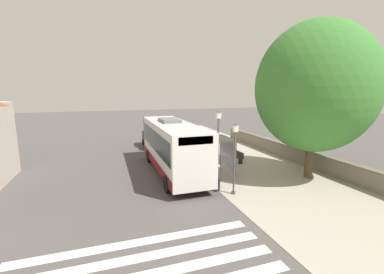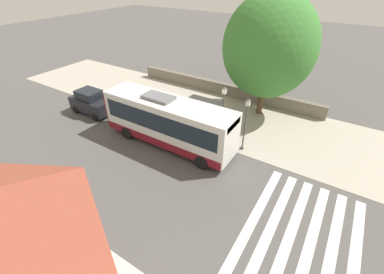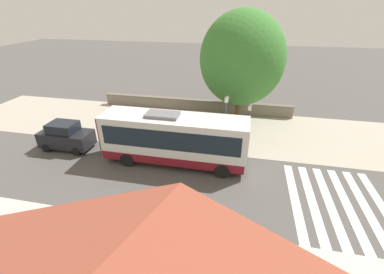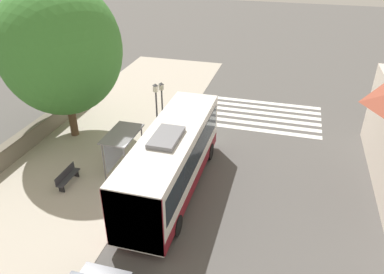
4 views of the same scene
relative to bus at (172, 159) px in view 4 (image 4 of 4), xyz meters
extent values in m
plane|color=#514F4C|center=(-1.63, -0.57, -1.93)|extent=(120.00, 120.00, 0.00)
cube|color=#ADA393|center=(-6.13, -0.57, -1.92)|extent=(9.00, 44.00, 0.02)
cube|color=silver|center=(3.37, 7.97, -1.92)|extent=(9.00, 0.50, 0.01)
cube|color=silver|center=(3.37, 8.92, -1.92)|extent=(9.00, 0.50, 0.01)
cube|color=silver|center=(3.37, 9.87, -1.92)|extent=(9.00, 0.50, 0.01)
cube|color=silver|center=(3.37, 10.82, -1.92)|extent=(9.00, 0.50, 0.01)
cube|color=silver|center=(3.37, 11.77, -1.92)|extent=(9.00, 0.50, 0.01)
cube|color=silver|center=(3.37, 12.72, -1.92)|extent=(9.00, 0.50, 0.01)
cube|color=slate|center=(-10.18, -0.57, -1.35)|extent=(0.50, 20.00, 1.15)
cube|color=#685F52|center=(-10.18, -0.57, -0.74)|extent=(0.60, 20.00, 0.08)
cube|color=silver|center=(0.00, 0.02, 0.05)|extent=(2.50, 10.04, 3.06)
cube|color=black|center=(0.00, 0.02, 0.45)|extent=(2.54, 9.24, 1.35)
cube|color=maroon|center=(0.00, 0.02, -1.17)|extent=(2.54, 9.84, 0.61)
cube|color=maroon|center=(0.00, -4.97, 0.05)|extent=(2.54, 0.06, 2.94)
cube|color=black|center=(0.00, 5.00, 1.28)|extent=(1.88, 0.08, 0.43)
cube|color=slate|center=(0.00, -0.74, 1.70)|extent=(1.25, 2.21, 0.22)
cylinder|color=black|center=(-1.17, 3.53, -1.43)|extent=(0.30, 1.00, 1.00)
cylinder|color=black|center=(1.17, 3.53, -1.43)|extent=(0.30, 1.00, 1.00)
cylinder|color=black|center=(-1.17, -3.10, -1.43)|extent=(0.30, 1.00, 1.00)
cylinder|color=black|center=(1.17, -3.10, -1.43)|extent=(0.30, 1.00, 1.00)
cylinder|color=slate|center=(-2.57, -0.21, -0.74)|extent=(0.08, 0.08, 2.37)
cylinder|color=slate|center=(-2.57, 2.19, -0.74)|extent=(0.08, 0.08, 2.37)
cylinder|color=slate|center=(-3.82, -0.21, -0.74)|extent=(0.08, 0.08, 2.37)
cylinder|color=slate|center=(-3.82, 2.19, -0.74)|extent=(0.08, 0.08, 2.37)
cube|color=slate|center=(-3.19, 0.99, 0.48)|extent=(1.55, 2.71, 0.08)
cube|color=silver|center=(-3.80, 0.99, -0.62)|extent=(0.03, 2.17, 1.90)
cylinder|color=#2D3347|center=(-1.65, 4.33, -1.54)|extent=(0.12, 0.12, 0.78)
cylinder|color=#2D3347|center=(-1.49, 4.33, -1.54)|extent=(0.12, 0.12, 0.78)
cube|color=#333338|center=(-1.57, 4.33, -0.84)|extent=(0.34, 0.22, 0.63)
sphere|color=tan|center=(-1.57, 4.33, -0.41)|extent=(0.21, 0.21, 0.21)
cube|color=#333338|center=(-5.61, -1.04, -1.48)|extent=(0.40, 1.82, 0.06)
cube|color=#333338|center=(-5.78, -1.04, -1.25)|extent=(0.04, 1.82, 0.40)
cube|color=black|center=(-5.61, -1.77, -1.70)|extent=(0.32, 0.06, 0.45)
cube|color=black|center=(-5.61, -0.31, -1.70)|extent=(0.32, 0.06, 0.45)
cylinder|color=#4C4C51|center=(-2.25, 4.95, -1.85)|extent=(0.24, 0.24, 0.16)
cylinder|color=#4C4C51|center=(-2.25, 4.95, -0.16)|extent=(0.10, 0.10, 3.54)
cube|color=silver|center=(-2.25, 4.95, 1.79)|extent=(0.24, 0.24, 0.35)
pyramid|color=#4C4C51|center=(-2.25, 4.95, 2.04)|extent=(0.28, 0.28, 0.14)
cylinder|color=#4C4C51|center=(-2.00, 3.31, -1.85)|extent=(0.24, 0.24, 0.16)
cylinder|color=#4C4C51|center=(-2.00, 3.31, 0.12)|extent=(0.10, 0.10, 4.10)
cube|color=silver|center=(-2.00, 3.31, 2.35)|extent=(0.24, 0.24, 0.35)
pyramid|color=#4C4C51|center=(-2.00, 3.31, 2.60)|extent=(0.28, 0.28, 0.14)
cylinder|color=brown|center=(-8.25, 4.02, 0.01)|extent=(0.51, 0.51, 3.88)
ellipsoid|color=#3D7F33|center=(-8.25, 4.02, 3.98)|extent=(7.39, 7.39, 8.12)
camera|label=1|loc=(4.24, 17.08, 3.78)|focal=24.00mm
camera|label=2|loc=(12.55, 9.98, 9.25)|focal=24.00mm
camera|label=3|loc=(15.10, 4.42, 8.29)|focal=24.00mm
camera|label=4|loc=(5.25, -15.20, 10.36)|focal=35.00mm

